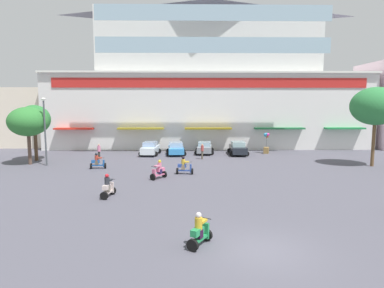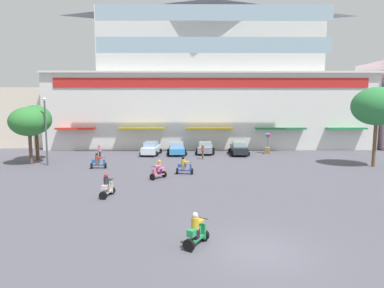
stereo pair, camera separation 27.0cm
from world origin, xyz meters
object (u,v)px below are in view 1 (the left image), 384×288
at_px(streetlamp_near, 45,126).
at_px(parked_car_2, 204,148).
at_px(parked_car_3, 238,148).
at_px(scooter_rider_7, 108,187).
at_px(balloon_vendor_cart, 266,144).
at_px(plaza_tree_0, 34,120).
at_px(parked_car_1, 176,148).
at_px(pedestrian_0, 202,150).
at_px(scooter_rider_3, 159,171).
at_px(pedestrian_1, 99,150).
at_px(scooter_rider_4, 98,162).
at_px(scooter_rider_8, 200,232).
at_px(scooter_rider_6, 184,167).
at_px(plaza_tree_1, 376,106).
at_px(plaza_tree_2, 28,122).
at_px(parked_car_0, 150,148).

bearing_deg(streetlamp_near, parked_car_2, 25.61).
bearing_deg(parked_car_3, scooter_rider_7, -121.94).
xyz_separation_m(parked_car_3, balloon_vendor_cart, (3.65, 0.99, 0.34)).
height_order(plaza_tree_0, parked_car_3, plaza_tree_0).
height_order(parked_car_1, pedestrian_0, pedestrian_0).
relative_size(plaza_tree_0, pedestrian_0, 3.47).
height_order(scooter_rider_3, pedestrian_1, pedestrian_1).
relative_size(scooter_rider_4, pedestrian_0, 0.87).
relative_size(scooter_rider_8, pedestrian_0, 0.89).
bearing_deg(scooter_rider_7, scooter_rider_6, 55.06).
bearing_deg(scooter_rider_4, streetlamp_near, 162.82).
xyz_separation_m(plaza_tree_0, balloon_vendor_cart, (25.87, 4.73, -3.23)).
height_order(plaza_tree_1, balloon_vendor_cart, plaza_tree_1).
bearing_deg(scooter_rider_7, plaza_tree_1, 24.20).
distance_m(plaza_tree_1, parked_car_2, 18.72).
bearing_deg(scooter_rider_3, scooter_rider_4, 144.06).
height_order(plaza_tree_1, scooter_rider_8, plaza_tree_1).
height_order(plaza_tree_0, parked_car_1, plaza_tree_0).
relative_size(plaza_tree_2, balloon_vendor_cart, 2.26).
height_order(scooter_rider_6, scooter_rider_8, scooter_rider_6).
relative_size(scooter_rider_8, streetlamp_near, 0.23).
bearing_deg(parked_car_3, plaza_tree_1, -32.73).
distance_m(plaza_tree_2, scooter_rider_7, 16.39).
xyz_separation_m(plaza_tree_0, plaza_tree_2, (0.41, -2.32, -0.09)).
distance_m(pedestrian_0, pedestrian_1, 11.37).
xyz_separation_m(parked_car_3, pedestrian_1, (-15.78, -2.81, 0.16)).
height_order(parked_car_1, pedestrian_1, pedestrian_1).
bearing_deg(parked_car_2, parked_car_0, -171.05).
height_order(parked_car_2, scooter_rider_4, scooter_rider_4).
relative_size(parked_car_1, parked_car_3, 0.97).
distance_m(plaza_tree_2, scooter_rider_3, 15.44).
bearing_deg(scooter_rider_4, parked_car_0, 64.25).
distance_m(plaza_tree_1, pedestrian_1, 28.51).
distance_m(parked_car_0, parked_car_1, 3.05).
xyz_separation_m(plaza_tree_0, parked_car_1, (14.82, 3.85, -3.60)).
height_order(plaza_tree_0, scooter_rider_6, plaza_tree_0).
height_order(parked_car_2, scooter_rider_7, scooter_rider_7).
bearing_deg(scooter_rider_6, parked_car_2, 78.71).
height_order(plaza_tree_1, pedestrian_0, plaza_tree_1).
distance_m(plaza_tree_1, balloon_vendor_cart, 12.82).
xyz_separation_m(scooter_rider_4, scooter_rider_6, (8.12, -2.62, 0.03)).
bearing_deg(parked_car_2, plaza_tree_2, -158.60).
distance_m(parked_car_0, balloon_vendor_cart, 14.14).
xyz_separation_m(scooter_rider_4, streetlamp_near, (-5.45, 1.69, 3.26)).
bearing_deg(parked_car_1, pedestrian_0, -48.29).
distance_m(plaza_tree_0, scooter_rider_7, 18.41).
height_order(plaza_tree_1, scooter_rider_6, plaza_tree_1).
bearing_deg(parked_car_3, scooter_rider_3, -123.29).
height_order(parked_car_3, scooter_rider_8, parked_car_3).
bearing_deg(plaza_tree_1, scooter_rider_7, -155.80).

